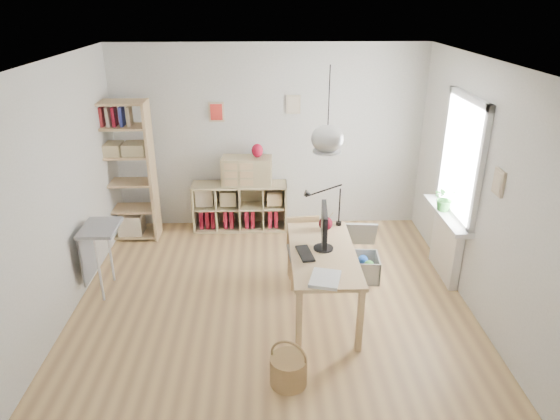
{
  "coord_description": "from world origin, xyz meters",
  "views": [
    {
      "loc": [
        -0.06,
        -4.87,
        3.3
      ],
      "look_at": [
        0.1,
        0.3,
        1.05
      ],
      "focal_mm": 32.0,
      "sensor_mm": 36.0,
      "label": 1
    }
  ],
  "objects_px": {
    "desk": "(323,259)",
    "chair": "(304,247)",
    "storage_chest": "(355,261)",
    "monitor": "(324,227)",
    "cube_shelf": "(239,209)",
    "tall_bookshelf": "(124,167)",
    "drawer_chest": "(247,171)"
  },
  "relations": [
    {
      "from": "desk",
      "to": "chair",
      "type": "height_order",
      "value": "chair"
    },
    {
      "from": "storage_chest",
      "to": "monitor",
      "type": "bearing_deg",
      "value": -121.49
    },
    {
      "from": "cube_shelf",
      "to": "tall_bookshelf",
      "type": "relative_size",
      "value": 0.7
    },
    {
      "from": "desk",
      "to": "storage_chest",
      "type": "relative_size",
      "value": 2.13
    },
    {
      "from": "storage_chest",
      "to": "monitor",
      "type": "distance_m",
      "value": 1.18
    },
    {
      "from": "tall_bookshelf",
      "to": "drawer_chest",
      "type": "bearing_deg",
      "value": 8.01
    },
    {
      "from": "tall_bookshelf",
      "to": "chair",
      "type": "bearing_deg",
      "value": -27.86
    },
    {
      "from": "desk",
      "to": "drawer_chest",
      "type": "distance_m",
      "value": 2.38
    },
    {
      "from": "tall_bookshelf",
      "to": "storage_chest",
      "type": "relative_size",
      "value": 2.84
    },
    {
      "from": "cube_shelf",
      "to": "drawer_chest",
      "type": "xyz_separation_m",
      "value": [
        0.14,
        -0.04,
        0.63
      ]
    },
    {
      "from": "cube_shelf",
      "to": "tall_bookshelf",
      "type": "bearing_deg",
      "value": -169.81
    },
    {
      "from": "chair",
      "to": "monitor",
      "type": "xyz_separation_m",
      "value": [
        0.16,
        -0.6,
        0.55
      ]
    },
    {
      "from": "tall_bookshelf",
      "to": "storage_chest",
      "type": "distance_m",
      "value": 3.43
    },
    {
      "from": "drawer_chest",
      "to": "monitor",
      "type": "bearing_deg",
      "value": -62.92
    },
    {
      "from": "tall_bookshelf",
      "to": "desk",
      "type": "bearing_deg",
      "value": -37.01
    },
    {
      "from": "cube_shelf",
      "to": "tall_bookshelf",
      "type": "xyz_separation_m",
      "value": [
        -1.56,
        -0.28,
        0.79
      ]
    },
    {
      "from": "desk",
      "to": "drawer_chest",
      "type": "bearing_deg",
      "value": 111.93
    },
    {
      "from": "desk",
      "to": "monitor",
      "type": "distance_m",
      "value": 0.36
    },
    {
      "from": "chair",
      "to": "drawer_chest",
      "type": "distance_m",
      "value": 1.76
    },
    {
      "from": "storage_chest",
      "to": "monitor",
      "type": "xyz_separation_m",
      "value": [
        -0.5,
        -0.69,
        0.81
      ]
    },
    {
      "from": "monitor",
      "to": "desk",
      "type": "bearing_deg",
      "value": -94.09
    },
    {
      "from": "desk",
      "to": "storage_chest",
      "type": "bearing_deg",
      "value": 56.04
    },
    {
      "from": "drawer_chest",
      "to": "storage_chest",
      "type": "bearing_deg",
      "value": -41.56
    },
    {
      "from": "storage_chest",
      "to": "cube_shelf",
      "type": "bearing_deg",
      "value": 140.41
    },
    {
      "from": "cube_shelf",
      "to": "chair",
      "type": "distance_m",
      "value": 1.8
    },
    {
      "from": "cube_shelf",
      "to": "drawer_chest",
      "type": "bearing_deg",
      "value": -16.33
    },
    {
      "from": "desk",
      "to": "monitor",
      "type": "bearing_deg",
      "value": 81.44
    },
    {
      "from": "chair",
      "to": "drawer_chest",
      "type": "bearing_deg",
      "value": 111.3
    },
    {
      "from": "chair",
      "to": "drawer_chest",
      "type": "relative_size",
      "value": 1.13
    },
    {
      "from": "desk",
      "to": "cube_shelf",
      "type": "bearing_deg",
      "value": 114.61
    },
    {
      "from": "chair",
      "to": "storage_chest",
      "type": "bearing_deg",
      "value": 3.83
    },
    {
      "from": "cube_shelf",
      "to": "tall_bookshelf",
      "type": "height_order",
      "value": "tall_bookshelf"
    }
  ]
}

